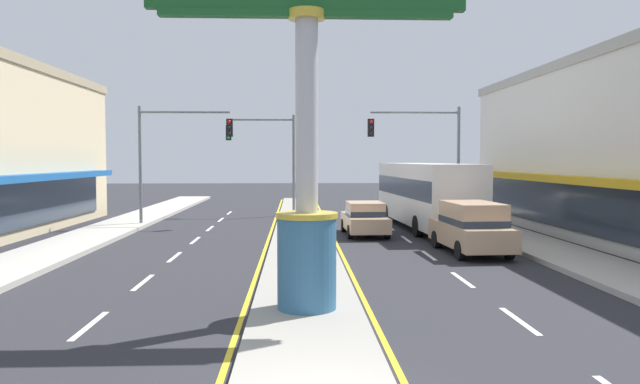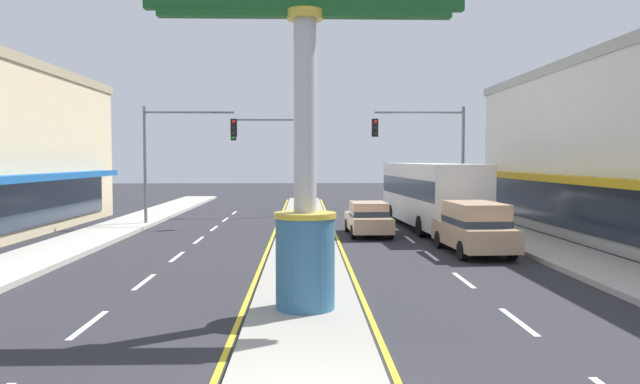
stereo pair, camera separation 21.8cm
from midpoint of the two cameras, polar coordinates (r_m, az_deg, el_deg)
median_strip at (r=25.96m, az=-1.23°, el=-4.40°), size 2.50×52.00×0.14m
sidewalk_left at (r=25.63m, az=-22.34°, el=-4.69°), size 2.72×60.00×0.18m
sidewalk_right at (r=25.73m, az=19.84°, el=-4.61°), size 2.72×60.00×0.18m
lane_markings at (r=24.62m, az=-1.21°, el=-4.97°), size 9.24×52.00×0.01m
district_sign at (r=13.26m, az=-0.96°, el=5.79°), size 6.95×1.38×8.09m
traffic_light_left_side at (r=31.88m, az=-13.07°, el=4.44°), size 4.86×0.46×6.20m
traffic_light_right_side at (r=31.69m, az=10.55°, el=4.47°), size 4.86×0.46×6.20m
traffic_light_median_far at (r=37.06m, az=-4.22°, el=4.23°), size 4.20×0.46×6.20m
bus_near_right_lane at (r=30.26m, az=10.55°, el=0.04°), size 3.12×11.32×3.26m
sedan_far_right_lane at (r=27.46m, az=4.83°, el=-2.49°), size 1.92×4.34×1.53m
suv_near_left_lane at (r=22.72m, az=14.70°, el=-3.26°), size 2.16×4.70×1.90m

